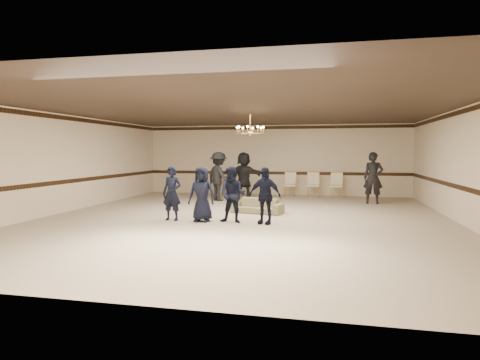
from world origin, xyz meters
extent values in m
cube|color=beige|center=(0.00, 0.00, 0.00)|extent=(12.00, 14.00, 0.01)
cube|color=#2F211A|center=(0.00, 0.00, 3.20)|extent=(12.00, 14.00, 0.01)
cube|color=beige|center=(0.00, 7.00, 1.60)|extent=(12.00, 0.01, 3.20)
cube|color=beige|center=(0.00, -7.00, 1.60)|extent=(12.00, 0.01, 3.20)
cube|color=beige|center=(-6.00, 0.00, 1.60)|extent=(0.01, 14.00, 3.20)
cube|color=beige|center=(6.00, 0.00, 1.60)|extent=(0.01, 14.00, 3.20)
cube|color=#331E0F|center=(0.00, 6.99, 1.00)|extent=(12.00, 0.02, 0.14)
cube|color=#331E0F|center=(0.00, 6.99, 3.08)|extent=(12.00, 0.02, 0.14)
imported|color=black|center=(-1.96, -0.71, 0.78)|extent=(0.60, 0.43, 1.57)
imported|color=black|center=(-1.06, -0.71, 0.78)|extent=(0.79, 0.53, 1.57)
imported|color=black|center=(-0.16, -0.71, 0.78)|extent=(0.80, 0.65, 1.57)
imported|color=black|center=(0.74, -0.71, 0.78)|extent=(0.98, 0.57, 1.57)
imported|color=#7A7451|center=(0.21, 1.20, 0.24)|extent=(1.75, 0.98, 0.48)
imported|color=black|center=(-1.90, 4.17, 0.99)|extent=(1.45, 1.37, 1.97)
imported|color=black|center=(-1.00, 4.87, 0.99)|extent=(1.87, 0.75, 1.97)
imported|color=black|center=(4.10, 4.47, 0.99)|extent=(0.75, 0.52, 1.97)
cube|color=black|center=(-2.21, 6.41, 0.42)|extent=(1.00, 0.43, 0.84)
camera|label=1|loc=(2.44, -11.78, 1.99)|focal=30.72mm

